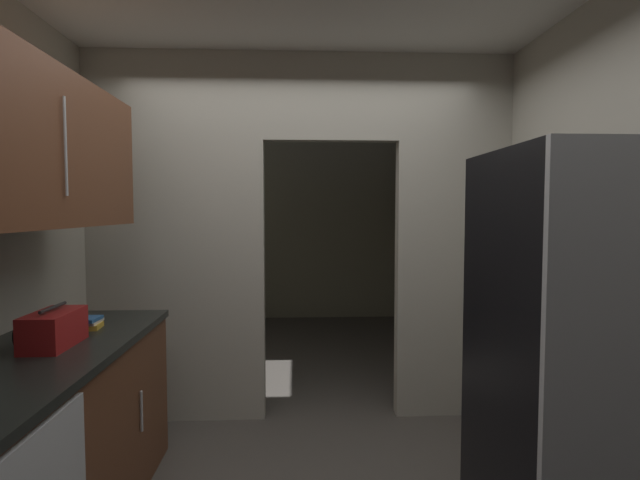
% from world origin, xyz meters
% --- Properties ---
extents(kitchen_partition, '(3.11, 0.12, 2.70)m').
position_xyz_m(kitchen_partition, '(-0.07, 1.38, 1.45)').
color(kitchen_partition, '#ADA899').
rests_on(kitchen_partition, ground).
extents(adjoining_room_shell, '(3.11, 3.52, 2.70)m').
position_xyz_m(adjoining_room_shell, '(0.00, 3.66, 1.35)').
color(adjoining_room_shell, gray).
rests_on(adjoining_room_shell, ground).
extents(refrigerator, '(0.79, 0.77, 1.79)m').
position_xyz_m(refrigerator, '(1.13, -0.41, 0.89)').
color(refrigerator, black).
rests_on(refrigerator, ground).
extents(lower_cabinet_run, '(0.69, 2.00, 0.92)m').
position_xyz_m(lower_cabinet_run, '(-1.21, -0.09, 0.46)').
color(lower_cabinet_run, brown).
rests_on(lower_cabinet_run, ground).
extents(upper_cabinet_counterside, '(0.36, 1.80, 0.70)m').
position_xyz_m(upper_cabinet_counterside, '(-1.21, -0.09, 1.83)').
color(upper_cabinet_counterside, brown).
extents(boombox, '(0.19, 0.34, 0.19)m').
position_xyz_m(boombox, '(-1.18, 0.07, 1.00)').
color(boombox, maroon).
rests_on(boombox, lower_cabinet_run).
extents(book_stack, '(0.15, 0.17, 0.06)m').
position_xyz_m(book_stack, '(-1.17, 0.42, 0.95)').
color(book_stack, gold).
rests_on(book_stack, lower_cabinet_run).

